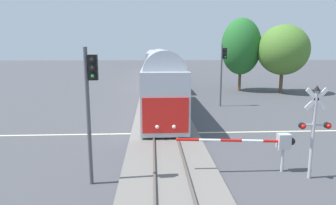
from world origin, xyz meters
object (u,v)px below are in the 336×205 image
(crossing_signal_mast, at_px, (314,123))
(traffic_signal_median, at_px, (91,95))
(crossing_gate_near, at_px, (271,142))
(maple_right_background, at_px, (283,50))
(commuter_train, at_px, (157,66))
(traffic_signal_far_side, at_px, (223,66))
(oak_far_right, at_px, (241,47))

(crossing_signal_mast, bearing_deg, traffic_signal_median, -179.66)
(crossing_gate_near, height_order, maple_right_background, maple_right_background)
(crossing_gate_near, height_order, crossing_signal_mast, crossing_signal_mast)
(commuter_train, height_order, maple_right_background, maple_right_background)
(traffic_signal_far_side, height_order, oak_far_right, oak_far_right)
(crossing_signal_mast, distance_m, traffic_signal_median, 9.43)
(traffic_signal_median, bearing_deg, maple_right_background, 52.77)
(crossing_gate_near, bearing_deg, commuter_train, 97.70)
(traffic_signal_median, xyz_separation_m, oak_far_right, (13.83, 26.35, 1.91))
(commuter_train, height_order, traffic_signal_median, traffic_signal_median)
(crossing_gate_near, xyz_separation_m, oak_far_right, (5.96, 25.49, 4.31))
(commuter_train, bearing_deg, crossing_signal_mast, -80.13)
(oak_far_right, relative_size, maple_right_background, 1.11)
(traffic_signal_median, relative_size, maple_right_background, 0.68)
(traffic_signal_far_side, bearing_deg, oak_far_right, 65.19)
(crossing_signal_mast, height_order, traffic_signal_far_side, traffic_signal_far_side)
(commuter_train, xyz_separation_m, crossing_signal_mast, (6.10, -35.07, -0.21))
(crossing_signal_mast, xyz_separation_m, traffic_signal_far_side, (-0.16, 16.21, 1.42))
(oak_far_right, bearing_deg, commuter_train, 140.38)
(crossing_gate_near, xyz_separation_m, crossing_signal_mast, (1.46, -0.80, 1.11))
(traffic_signal_far_side, relative_size, traffic_signal_median, 1.03)
(maple_right_background, bearing_deg, traffic_signal_far_side, -139.18)
(commuter_train, distance_m, maple_right_background, 18.86)
(crossing_signal_mast, distance_m, oak_far_right, 26.87)
(crossing_gate_near, bearing_deg, traffic_signal_median, -173.78)
(traffic_signal_median, height_order, maple_right_background, maple_right_background)
(traffic_signal_far_side, relative_size, oak_far_right, 0.63)
(crossing_gate_near, distance_m, maple_right_background, 26.01)
(crossing_gate_near, relative_size, oak_far_right, 0.59)
(oak_far_right, distance_m, maple_right_background, 5.08)
(traffic_signal_far_side, relative_size, maple_right_background, 0.70)
(traffic_signal_median, bearing_deg, traffic_signal_far_side, 60.59)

